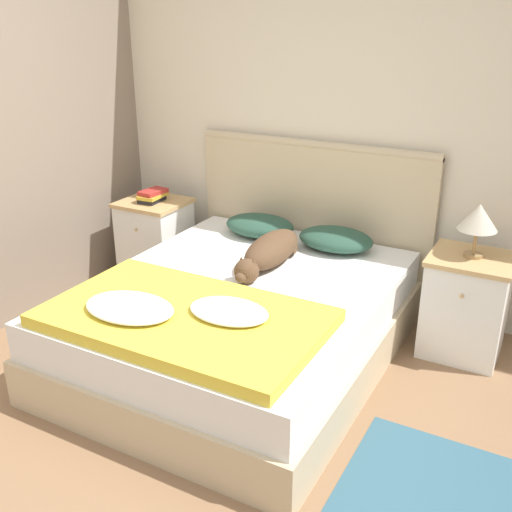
{
  "coord_description": "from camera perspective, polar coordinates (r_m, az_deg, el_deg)",
  "views": [
    {
      "loc": [
        1.55,
        -1.7,
        1.95
      ],
      "look_at": [
        -0.04,
        1.22,
        0.59
      ],
      "focal_mm": 42.0,
      "sensor_mm": 36.0,
      "label": 1
    }
  ],
  "objects": [
    {
      "name": "book_stack",
      "position": [
        4.56,
        -9.83,
        5.68
      ],
      "size": [
        0.16,
        0.24,
        0.09
      ],
      "color": "#232328",
      "rests_on": "nightstand_left"
    },
    {
      "name": "wall_back",
      "position": [
        4.18,
        6.57,
        12.82
      ],
      "size": [
        9.0,
        0.06,
        2.55
      ],
      "color": "beige",
      "rests_on": "ground_plane"
    },
    {
      "name": "quilt",
      "position": [
        3.04,
        -7.06,
        -5.72
      ],
      "size": [
        1.4,
        0.84,
        0.12
      ],
      "color": "yellow",
      "rests_on": "bed"
    },
    {
      "name": "pillow_left",
      "position": [
        4.2,
        0.36,
        2.92
      ],
      "size": [
        0.5,
        0.37,
        0.14
      ],
      "color": "#284C3D",
      "rests_on": "bed"
    },
    {
      "name": "bed",
      "position": [
        3.58,
        -1.56,
        -6.26
      ],
      "size": [
        1.66,
        2.03,
        0.49
      ],
      "color": "#C6B28E",
      "rests_on": "ground_plane"
    },
    {
      "name": "nightstand_right",
      "position": [
        3.82,
        19.33,
        -4.42
      ],
      "size": [
        0.48,
        0.46,
        0.63
      ],
      "color": "white",
      "rests_on": "ground_plane"
    },
    {
      "name": "headboard",
      "position": [
        4.3,
        5.34,
        3.71
      ],
      "size": [
        1.74,
        0.06,
        1.14
      ],
      "color": "#C6B28E",
      "rests_on": "ground_plane"
    },
    {
      "name": "rug",
      "position": [
        2.89,
        19.19,
        -21.7
      ],
      "size": [
        1.05,
        0.83,
        0.0
      ],
      "color": "#335B70",
      "rests_on": "ground_plane"
    },
    {
      "name": "pillow_right",
      "position": [
        3.98,
        7.59,
        1.6
      ],
      "size": [
        0.5,
        0.37,
        0.14
      ],
      "color": "#284C3D",
      "rests_on": "bed"
    },
    {
      "name": "wall_side_left",
      "position": [
        4.26,
        -20.84,
        11.72
      ],
      "size": [
        0.06,
        3.1,
        2.55
      ],
      "color": "gray",
      "rests_on": "ground_plane"
    },
    {
      "name": "ground_plane",
      "position": [
        3.01,
        -11.13,
        -18.56
      ],
      "size": [
        16.0,
        16.0,
        0.0
      ],
      "primitive_type": "plane",
      "color": "#896647"
    },
    {
      "name": "nightstand_left",
      "position": [
        4.69,
        -9.54,
        1.52
      ],
      "size": [
        0.48,
        0.46,
        0.63
      ],
      "color": "white",
      "rests_on": "ground_plane"
    },
    {
      "name": "dog",
      "position": [
        3.68,
        1.3,
        0.42
      ],
      "size": [
        0.23,
        0.79,
        0.2
      ],
      "color": "brown",
      "rests_on": "bed"
    },
    {
      "name": "table_lamp",
      "position": [
        3.62,
        20.42,
        3.39
      ],
      "size": [
        0.23,
        0.23,
        0.32
      ],
      "color": "#9E7A4C",
      "rests_on": "nightstand_right"
    }
  ]
}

